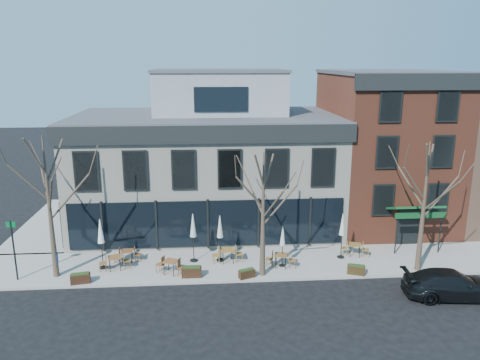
{
  "coord_description": "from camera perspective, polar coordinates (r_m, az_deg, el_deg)",
  "views": [
    {
      "loc": [
        -0.04,
        -27.89,
        11.82
      ],
      "look_at": [
        2.18,
        2.0,
        4.17
      ],
      "focal_mm": 35.0,
      "sensor_mm": 36.0,
      "label": 1
    }
  ],
  "objects": [
    {
      "name": "sidewalk_side",
      "position": [
        37.58,
        -21.45,
        -4.92
      ],
      "size": [
        4.5,
        12.0,
        0.15
      ],
      "primitive_type": "cube",
      "color": "gray",
      "rests_on": "ground"
    },
    {
      "name": "tree_corner",
      "position": [
        27.17,
        -22.2,
        -2.95
      ],
      "size": [
        3.93,
        3.98,
        7.92
      ],
      "color": "#382B21",
      "rests_on": "sidewalk_front"
    },
    {
      "name": "planter_0",
      "position": [
        27.18,
        -18.87,
        -11.26
      ],
      "size": [
        1.09,
        0.59,
        0.58
      ],
      "color": "black",
      "rests_on": "sidewalk_front"
    },
    {
      "name": "tree_right",
      "position": [
        27.95,
        21.52,
        -2.91
      ],
      "size": [
        3.72,
        3.77,
        7.48
      ],
      "color": "#382B21",
      "rests_on": "sidewalk_front"
    },
    {
      "name": "umbrella_0",
      "position": [
        27.95,
        -16.62,
        -6.31
      ],
      "size": [
        0.48,
        0.48,
        2.98
      ],
      "color": "black",
      "rests_on": "sidewalk_front"
    },
    {
      "name": "cafe_set_1",
      "position": [
        29.04,
        -13.59,
        -8.83
      ],
      "size": [
        1.66,
        0.69,
        0.87
      ],
      "color": "brown",
      "rests_on": "sidewalk_front"
    },
    {
      "name": "red_brick_building",
      "position": [
        35.9,
        17.16,
        3.77
      ],
      "size": [
        8.2,
        11.78,
        11.18
      ],
      "color": "brown",
      "rests_on": "ground"
    },
    {
      "name": "parked_sedan",
      "position": [
        26.82,
        24.42,
        -11.51
      ],
      "size": [
        5.07,
        2.4,
        1.43
      ],
      "primitive_type": "imported",
      "rotation": [
        0.0,
        0.0,
        1.49
      ],
      "color": "black",
      "rests_on": "ground"
    },
    {
      "name": "planter_1",
      "position": [
        26.6,
        -5.91,
        -11.05
      ],
      "size": [
        1.1,
        0.45,
        0.62
      ],
      "color": "black",
      "rests_on": "sidewalk_front"
    },
    {
      "name": "call_box",
      "position": [
        28.29,
        -21.55,
        -9.38
      ],
      "size": [
        0.29,
        0.29,
        1.48
      ],
      "color": "#0B3B98",
      "rests_on": "sidewalk_front"
    },
    {
      "name": "umbrella_1",
      "position": [
        27.86,
        -5.74,
        -5.83
      ],
      "size": [
        0.48,
        0.48,
        2.98
      ],
      "color": "black",
      "rests_on": "sidewalk_front"
    },
    {
      "name": "umbrella_3",
      "position": [
        27.32,
        5.22,
        -7.06
      ],
      "size": [
        0.39,
        0.39,
        2.47
      ],
      "color": "black",
      "rests_on": "sidewalk_front"
    },
    {
      "name": "cafe_set_5",
      "position": [
        29.91,
        13.82,
        -8.1
      ],
      "size": [
        1.79,
        0.91,
        0.92
      ],
      "color": "brown",
      "rests_on": "sidewalk_front"
    },
    {
      "name": "umbrella_4",
      "position": [
        28.9,
        12.37,
        -5.61
      ],
      "size": [
        0.45,
        0.45,
        2.81
      ],
      "color": "black",
      "rests_on": "sidewalk_front"
    },
    {
      "name": "sign_pole",
      "position": [
        28.27,
        -25.88,
        -7.35
      ],
      "size": [
        0.5,
        0.1,
        3.4
      ],
      "color": "black",
      "rests_on": "sidewalk_front"
    },
    {
      "name": "cafe_set_3",
      "position": [
        28.19,
        -1.53,
        -9.01
      ],
      "size": [
        1.9,
        0.81,
        0.99
      ],
      "color": "brown",
      "rests_on": "sidewalk_front"
    },
    {
      "name": "sidewalk_front",
      "position": [
        28.48,
        2.81,
        -10.05
      ],
      "size": [
        33.5,
        4.7,
        0.15
      ],
      "primitive_type": "cube",
      "color": "gray",
      "rests_on": "ground"
    },
    {
      "name": "cafe_set_2",
      "position": [
        27.01,
        -8.42,
        -10.28
      ],
      "size": [
        1.87,
        1.12,
        0.97
      ],
      "color": "brown",
      "rests_on": "sidewalk_front"
    },
    {
      "name": "planter_3",
      "position": [
        27.58,
        13.97,
        -10.54
      ],
      "size": [
        1.06,
        0.69,
        0.55
      ],
      "color": "#302310",
      "rests_on": "sidewalk_front"
    },
    {
      "name": "planter_2",
      "position": [
        26.39,
        0.85,
        -11.32
      ],
      "size": [
        0.98,
        0.67,
        0.51
      ],
      "color": "black",
      "rests_on": "sidewalk_front"
    },
    {
      "name": "cafe_set_0",
      "position": [
        28.17,
        -15.01,
        -9.58
      ],
      "size": [
        1.85,
        0.85,
        0.95
      ],
      "color": "brown",
      "rests_on": "sidewalk_front"
    },
    {
      "name": "cafe_set_4",
      "position": [
        27.66,
        5.0,
        -9.58
      ],
      "size": [
        1.84,
        0.86,
        0.94
      ],
      "color": "brown",
      "rests_on": "sidewalk_front"
    },
    {
      "name": "ground",
      "position": [
        30.29,
        -3.88,
        -8.68
      ],
      "size": [
        120.0,
        120.0,
        0.0
      ],
      "primitive_type": "plane",
      "color": "black",
      "rests_on": "ground"
    },
    {
      "name": "corner_building",
      "position": [
        33.72,
        -3.96,
        2.14
      ],
      "size": [
        18.39,
        10.39,
        11.1
      ],
      "color": "silver",
      "rests_on": "ground"
    },
    {
      "name": "umbrella_2",
      "position": [
        27.81,
        -2.46,
        -6.0
      ],
      "size": [
        0.46,
        0.46,
        2.86
      ],
      "color": "black",
      "rests_on": "sidewalk_front"
    },
    {
      "name": "tree_mid",
      "position": [
        25.48,
        2.85,
        -4.06
      ],
      "size": [
        3.5,
        3.55,
        7.04
      ],
      "color": "#382B21",
      "rests_on": "sidewalk_front"
    }
  ]
}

